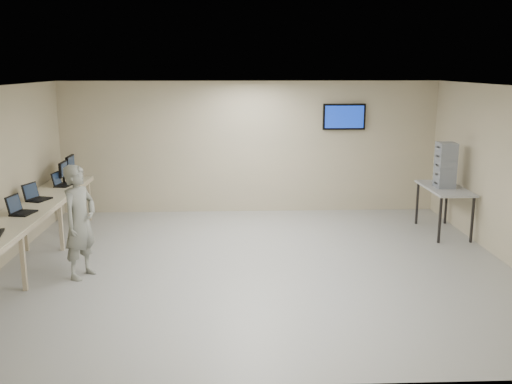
{
  "coord_description": "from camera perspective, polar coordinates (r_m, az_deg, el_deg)",
  "views": [
    {
      "loc": [
        -0.36,
        -8.58,
        3.09
      ],
      "look_at": [
        0.0,
        0.2,
        1.15
      ],
      "focal_mm": 40.0,
      "sensor_mm": 36.0,
      "label": 1
    }
  ],
  "objects": [
    {
      "name": "room",
      "position": [
        8.8,
        0.25,
        1.46
      ],
      "size": [
        8.01,
        7.01,
        2.81
      ],
      "color": "#B4B5AF",
      "rests_on": "ground"
    },
    {
      "name": "workbench",
      "position": [
        9.44,
        -22.28,
        -2.37
      ],
      "size": [
        0.76,
        6.0,
        0.9
      ],
      "color": "beige",
      "rests_on": "ground"
    },
    {
      "name": "laptop_2",
      "position": [
        9.36,
        -22.59,
        -1.58
      ],
      "size": [
        0.37,
        0.42,
        0.29
      ],
      "rotation": [
        0.0,
        0.0,
        -0.2
      ],
      "color": "black",
      "rests_on": "workbench"
    },
    {
      "name": "laptop_3",
      "position": [
        10.2,
        -21.19,
        -0.36
      ],
      "size": [
        0.42,
        0.45,
        0.29
      ],
      "rotation": [
        0.0,
        0.0,
        -0.34
      ],
      "color": "black",
      "rests_on": "workbench"
    },
    {
      "name": "laptop_4",
      "position": [
        11.26,
        -18.98,
        0.91
      ],
      "size": [
        0.32,
        0.37,
        0.26
      ],
      "rotation": [
        0.0,
        0.0,
        -0.14
      ],
      "color": "black",
      "rests_on": "workbench"
    },
    {
      "name": "monitor_near",
      "position": [
        11.48,
        -18.71,
        2.06
      ],
      "size": [
        0.19,
        0.42,
        0.42
      ],
      "color": "black",
      "rests_on": "workbench"
    },
    {
      "name": "monitor_far",
      "position": [
        11.94,
        -18.08,
        2.61
      ],
      "size": [
        0.21,
        0.46,
        0.46
      ],
      "color": "black",
      "rests_on": "workbench"
    },
    {
      "name": "soldier",
      "position": [
        8.8,
        -17.21,
        -2.87
      ],
      "size": [
        0.63,
        0.73,
        1.7
      ],
      "primitive_type": "imported",
      "rotation": [
        0.0,
        0.0,
        1.15
      ],
      "color": "gray",
      "rests_on": "ground"
    },
    {
      "name": "side_table",
      "position": [
        11.23,
        18.35,
        0.09
      ],
      "size": [
        0.69,
        1.47,
        0.88
      ],
      "color": "#9D9D9D",
      "rests_on": "ground"
    },
    {
      "name": "storage_bins",
      "position": [
        11.14,
        18.42,
        2.57
      ],
      "size": [
        0.32,
        0.35,
        0.84
      ],
      "color": "#8790A0",
      "rests_on": "side_table"
    }
  ]
}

